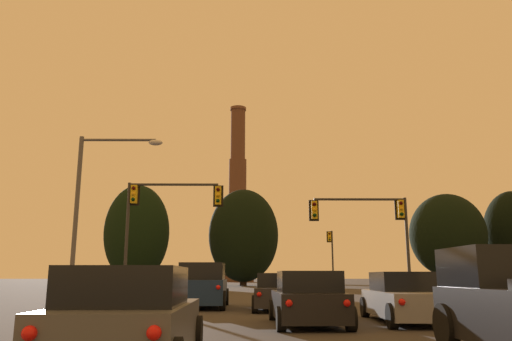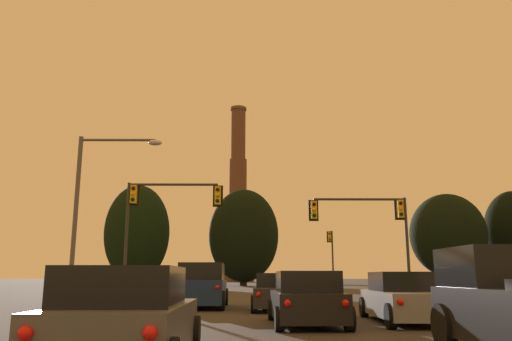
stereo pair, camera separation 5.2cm
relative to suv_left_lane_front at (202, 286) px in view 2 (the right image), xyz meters
The scene contains 13 objects.
suv_left_lane_front is the anchor object (origin of this frame).
sedan_center_lane_front 3.43m from the suv_left_lane_front, 23.83° to the right, with size 2.09×4.74×1.43m.
hatchback_left_lane_third 14.15m from the suv_left_lane_front, 88.90° to the right, with size 1.99×4.14×1.44m.
sedan_right_lane_second 9.55m from the suv_left_lane_front, 46.42° to the right, with size 2.16×4.77×1.43m.
hatchback_center_lane_second 8.66m from the suv_left_lane_front, 65.42° to the right, with size 1.97×4.13×1.44m.
traffic_light_overhead_right 12.19m from the suv_left_lane_front, 37.84° to the left, with size 5.85×0.50×5.84m.
traffic_light_far_right 37.06m from the suv_left_lane_front, 72.45° to the left, with size 0.78×0.50×6.40m.
traffic_light_overhead_left 8.29m from the suv_left_lane_front, 116.44° to the left, with size 5.59×0.50×6.58m.
street_lamp 6.39m from the suv_left_lane_front, behind, with size 3.82×0.36×7.58m.
smokestack 102.74m from the suv_left_lane_front, 90.81° to the left, with size 8.17×8.17×44.20m.
treeline_far_right 51.25m from the suv_left_lane_front, 88.96° to the left, with size 10.08×9.07×13.86m.
treeline_center_right 57.48m from the suv_left_lane_front, 58.50° to the left, with size 10.61×9.55×12.89m.
treeline_left_mid 50.14m from the suv_left_lane_front, 106.17° to the left, with size 8.95×8.05×13.93m.
Camera 2 is at (-1.23, 0.40, 1.29)m, focal length 35.00 mm.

